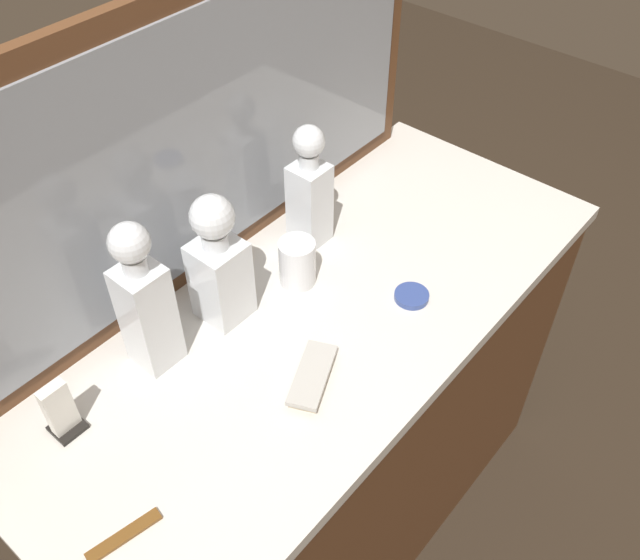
% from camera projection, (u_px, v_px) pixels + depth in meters
% --- Properties ---
extents(ground_plane, '(6.00, 6.00, 0.00)m').
position_uv_depth(ground_plane, '(320.00, 519.00, 1.93)').
color(ground_plane, '#2D2319').
extents(dresser, '(1.29, 0.55, 0.85)m').
position_uv_depth(dresser, '(320.00, 433.00, 1.63)').
color(dresser, brown).
rests_on(dresser, ground_plane).
extents(dresser_mirror, '(1.14, 0.03, 0.56)m').
position_uv_depth(dresser_mirror, '(211.00, 135.00, 1.25)').
color(dresser_mirror, brown).
rests_on(dresser_mirror, dresser).
extents(crystal_decanter_far_right, '(0.07, 0.07, 0.27)m').
position_uv_depth(crystal_decanter_far_right, '(309.00, 197.00, 1.40)').
color(crystal_decanter_far_right, white).
rests_on(crystal_decanter_far_right, dresser).
extents(crystal_decanter_front, '(0.07, 0.07, 0.31)m').
position_uv_depth(crystal_decanter_front, '(146.00, 310.00, 1.16)').
color(crystal_decanter_front, white).
rests_on(crystal_decanter_front, dresser).
extents(crystal_decanter_rear, '(0.09, 0.09, 0.27)m').
position_uv_depth(crystal_decanter_rear, '(219.00, 270.00, 1.25)').
color(crystal_decanter_rear, white).
rests_on(crystal_decanter_rear, dresser).
extents(crystal_tumbler_right, '(0.07, 0.07, 0.10)m').
position_uv_depth(crystal_tumbler_right, '(297.00, 264.00, 1.35)').
color(crystal_tumbler_right, white).
rests_on(crystal_tumbler_right, dresser).
extents(silver_brush_right, '(0.15, 0.11, 0.02)m').
position_uv_depth(silver_brush_right, '(312.00, 377.00, 1.20)').
color(silver_brush_right, '#B7A88C').
rests_on(silver_brush_right, dresser).
extents(porcelain_dish, '(0.07, 0.07, 0.01)m').
position_uv_depth(porcelain_dish, '(412.00, 296.00, 1.34)').
color(porcelain_dish, '#33478C').
rests_on(porcelain_dish, dresser).
extents(tortoiseshell_comb, '(0.12, 0.04, 0.01)m').
position_uv_depth(tortoiseshell_comb, '(124.00, 536.00, 1.00)').
color(tortoiseshell_comb, brown).
rests_on(tortoiseshell_comb, dresser).
extents(napkin_holder, '(0.05, 0.05, 0.11)m').
position_uv_depth(napkin_holder, '(61.00, 412.00, 1.10)').
color(napkin_holder, black).
rests_on(napkin_holder, dresser).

